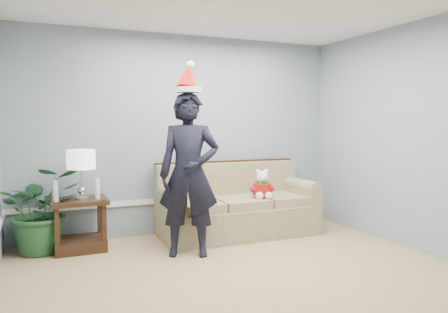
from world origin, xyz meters
name	(u,v)px	position (x,y,z in m)	size (l,w,h in m)	color
room_shell	(273,142)	(0.00, 0.00, 1.35)	(4.54, 5.04, 2.74)	#9D8765
wainscot_trim	(112,229)	(-1.18, 1.18, 0.45)	(4.49, 4.99, 0.06)	white
sofa	(237,209)	(0.61, 2.06, 0.35)	(2.09, 0.90, 0.98)	brown
side_table	(80,230)	(-1.42, 2.10, 0.24)	(0.64, 0.54, 0.62)	#382014
table_lamp	(81,162)	(-1.39, 2.05, 1.06)	(0.33, 0.33, 0.58)	silver
candle_pair	(77,191)	(-1.45, 2.01, 0.73)	(0.52, 0.06, 0.24)	silver
houseplant	(42,209)	(-1.82, 2.20, 0.51)	(0.92, 0.79, 1.02)	#1F5129
man	(189,174)	(-0.28, 1.42, 0.93)	(0.68, 0.45, 1.86)	black
santa_hat	(188,79)	(-0.28, 1.44, 2.00)	(0.41, 0.43, 0.35)	white
teddy_bear	(262,188)	(0.88, 1.84, 0.65)	(0.29, 0.30, 0.39)	white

